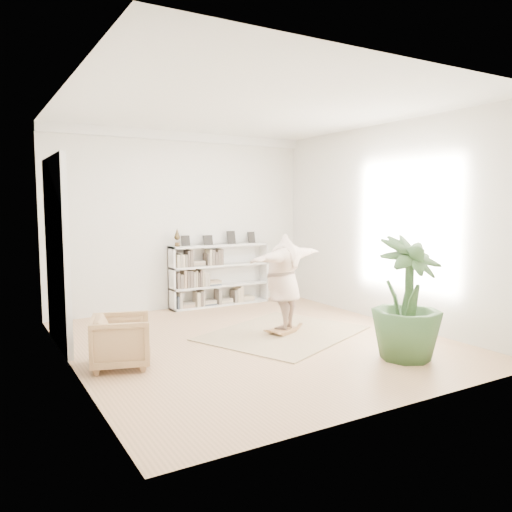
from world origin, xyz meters
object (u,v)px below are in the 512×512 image
(bookshelf, at_px, (219,276))
(rocker_board, at_px, (283,330))
(person, at_px, (284,279))
(houseplant, at_px, (407,298))
(armchair, at_px, (121,341))

(bookshelf, xyz_separation_m, rocker_board, (-0.13, -2.67, -0.57))
(bookshelf, bearing_deg, person, -92.71)
(bookshelf, relative_size, rocker_board, 3.66)
(rocker_board, xyz_separation_m, houseplant, (0.74, -1.98, 0.79))
(armchair, bearing_deg, rocker_board, -66.51)
(bookshelf, relative_size, armchair, 2.89)
(bookshelf, bearing_deg, armchair, -134.17)
(bookshelf, xyz_separation_m, houseplant, (0.61, -4.65, 0.22))
(armchair, relative_size, houseplant, 0.44)
(person, bearing_deg, armchair, -16.81)
(person, bearing_deg, houseplant, 87.03)
(armchair, height_order, person, person)
(person, height_order, houseplant, houseplant)
(rocker_board, height_order, person, person)
(rocker_board, distance_m, houseplant, 2.26)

